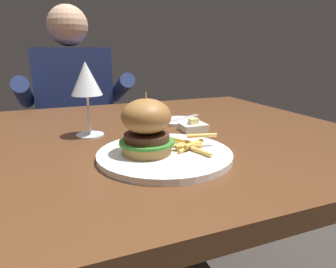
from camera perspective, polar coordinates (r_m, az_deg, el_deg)
The scene contains 9 objects.
dining_table at distance 0.87m, azimuth -8.17°, elevation -5.17°, with size 1.34×1.00×0.74m.
main_plate at distance 0.66m, azimuth -0.64°, elevation -3.93°, with size 0.30×0.30×0.01m, color white.
burger_sandwich at distance 0.63m, azimuth -4.41°, elevation 1.41°, with size 0.12×0.12×0.13m.
fries_pile at distance 0.67m, azimuth 3.87°, elevation -1.96°, with size 0.15×0.14×0.03m.
wine_glass at distance 0.83m, azimuth -15.32°, elevation 9.75°, with size 0.08×0.08×0.20m.
bread_plate at distance 0.97m, azimuth 2.30°, elevation 2.43°, with size 0.12×0.12×0.01m, color white.
table_knife at distance 0.94m, azimuth 0.15°, elevation 2.43°, with size 0.22×0.11×0.01m.
butter_dish at distance 0.88m, azimuth 4.86°, elevation 1.42°, with size 0.07×0.06×0.04m.
diner_person at distance 1.62m, azimuth -16.99°, elevation 0.56°, with size 0.51×0.36×1.18m.
Camera 1 is at (-0.19, -0.79, 0.97)m, focal length 32.00 mm.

